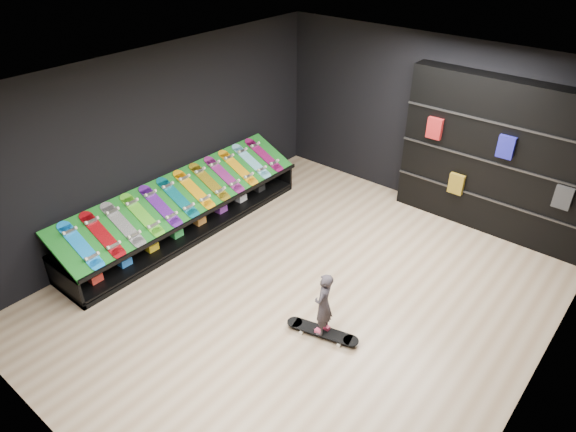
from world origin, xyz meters
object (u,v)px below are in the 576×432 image
Objects in this scene: back_shelving at (500,159)px; floor_skateboard at (322,333)px; child at (323,315)px; display_rack at (187,218)px.

floor_skateboard is at bearing -98.99° from back_shelving.
floor_skateboard is 0.32m from child.
floor_skateboard is at bearing -9.54° from display_rack.
child is (-0.61, -3.86, -0.92)m from back_shelving.
child is (0.00, 0.00, 0.32)m from floor_skateboard.
back_shelving is 5.94× the size of child.
back_shelving is 4.02m from child.
back_shelving is 4.10m from floor_skateboard.
display_rack is 1.41× the size of back_shelving.
display_rack is at bearing -139.22° from back_shelving.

